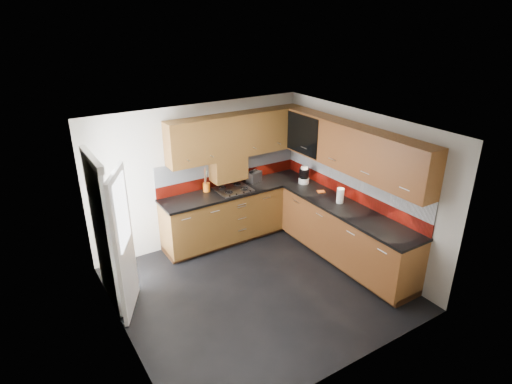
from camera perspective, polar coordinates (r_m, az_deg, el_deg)
room at (r=5.68m, az=0.19°, el=-0.40°), size 4.00×3.80×2.64m
base_cabinets at (r=7.22m, az=4.29°, el=-4.36°), size 2.70×3.20×0.95m
countertop at (r=6.99m, az=4.39°, el=-0.93°), size 2.72×3.22×0.04m
backsplash at (r=7.17m, az=4.83°, el=2.19°), size 2.70×3.20×0.54m
upper_cabinets at (r=6.83m, az=5.44°, el=6.66°), size 2.50×3.20×0.72m
extractor_hood at (r=7.28m, az=-3.73°, el=3.16°), size 0.60×0.33×0.40m
glass_cabinet at (r=7.32m, az=7.10°, el=7.96°), size 0.32×0.80×0.66m
back_door at (r=5.91m, az=-18.71°, el=-5.76°), size 0.42×1.19×2.04m
gas_hob at (r=7.27m, az=-3.03°, el=0.37°), size 0.57×0.50×0.04m
utensil_pot at (r=7.23m, az=-6.64°, el=0.80°), size 0.12×0.12×0.42m
toaster at (r=7.59m, az=-0.28°, el=2.07°), size 0.30×0.24×0.19m
food_processor at (r=7.55m, az=6.42°, el=2.18°), size 0.18×0.18×0.31m
paper_towel at (r=6.87m, az=11.17°, el=-0.48°), size 0.14×0.14×0.24m
orange_cloth at (r=7.26m, az=8.67°, el=0.05°), size 0.15×0.15×0.01m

